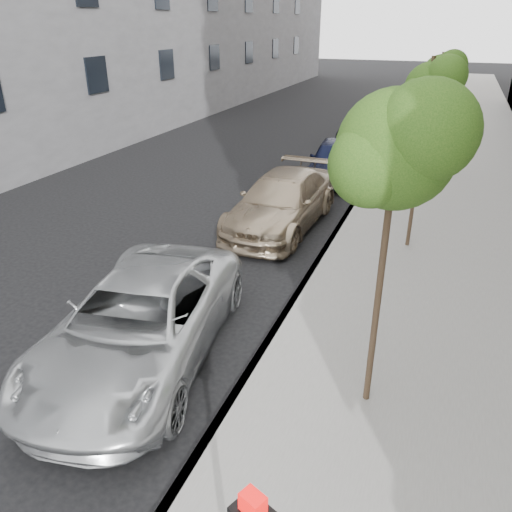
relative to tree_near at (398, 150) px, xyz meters
The scene contains 11 objects.
ground 5.49m from the tree_near, 155.05° to the right, with size 160.00×160.00×0.00m, color black.
sidewalk 22.90m from the tree_near, 87.27° to the left, with size 6.40×72.00×0.14m, color gray.
curb 22.96m from the tree_near, 95.21° to the left, with size 0.15×72.00×0.14m, color #9E9B93.
tree_near is the anchor object (origin of this frame).
tree_mid 6.50m from the tree_near, 90.00° to the left, with size 1.55×1.35×4.85m.
tree_far 13.00m from the tree_near, 90.00° to the left, with size 1.64×1.44×4.65m.
minivan 5.31m from the tree_near, behind, with size 2.62×5.69×1.58m, color silver.
suv 8.55m from the tree_near, 118.66° to the left, with size 2.19×5.39×1.57m, color tan.
sedan_blue 13.33m from the tree_near, 105.34° to the left, with size 1.80×4.48×1.53m, color black.
sedan_black 19.31m from the tree_near, 100.08° to the left, with size 1.69×4.85×1.60m, color black.
sedan_rear 24.69m from the tree_near, 97.82° to the left, with size 2.01×4.95×1.44m, color gray.
Camera 1 is at (3.80, -5.02, 5.67)m, focal length 35.00 mm.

